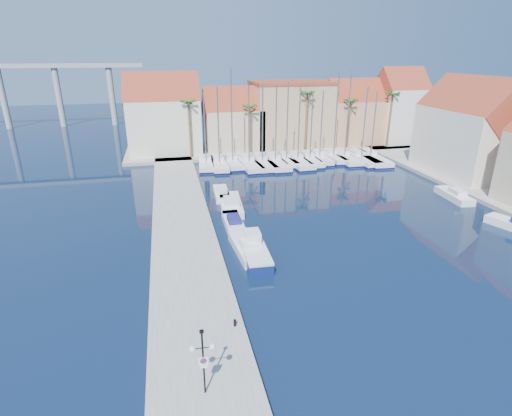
% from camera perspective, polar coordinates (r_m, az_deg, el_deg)
% --- Properties ---
extents(ground, '(260.00, 260.00, 0.00)m').
position_cam_1_polar(ground, '(30.94, 8.27, -11.73)').
color(ground, black).
rests_on(ground, ground).
extents(quay_west, '(6.00, 77.00, 0.50)m').
position_cam_1_polar(quay_west, '(41.02, -10.42, -2.80)').
color(quay_west, gray).
rests_on(quay_west, ground).
extents(shore_north, '(54.00, 16.00, 0.50)m').
position_cam_1_polar(shore_north, '(76.56, 2.63, 8.80)').
color(shore_north, gray).
rests_on(shore_north, ground).
extents(shore_east, '(12.00, 60.00, 0.50)m').
position_cam_1_polar(shore_east, '(59.63, 32.75, 1.75)').
color(shore_east, gray).
rests_on(shore_east, ground).
extents(lamp_post, '(1.33, 0.40, 3.90)m').
position_cam_1_polar(lamp_post, '(20.92, -7.60, -19.77)').
color(lamp_post, black).
rests_on(lamp_post, quay_west).
extents(bollard, '(0.18, 0.18, 0.45)m').
position_cam_1_polar(bollard, '(26.42, -3.04, -16.07)').
color(bollard, black).
rests_on(bollard, quay_west).
extents(fishing_boat, '(2.27, 6.17, 2.14)m').
position_cam_1_polar(fishing_boat, '(34.81, -0.21, -6.15)').
color(fishing_boat, navy).
rests_on(fishing_boat, ground).
extents(motorboat_west_0, '(2.39, 6.28, 1.40)m').
position_cam_1_polar(motorboat_west_0, '(35.85, -1.34, -5.66)').
color(motorboat_west_0, white).
rests_on(motorboat_west_0, ground).
extents(motorboat_west_1, '(1.80, 5.46, 1.40)m').
position_cam_1_polar(motorboat_west_1, '(41.04, -3.27, -2.07)').
color(motorboat_west_1, white).
rests_on(motorboat_west_1, ground).
extents(motorboat_west_2, '(2.95, 7.52, 1.40)m').
position_cam_1_polar(motorboat_west_2, '(45.98, -3.61, 0.55)').
color(motorboat_west_2, white).
rests_on(motorboat_west_2, ground).
extents(motorboat_west_3, '(1.92, 5.40, 1.40)m').
position_cam_1_polar(motorboat_west_3, '(49.73, -4.96, 2.14)').
color(motorboat_west_3, white).
rests_on(motorboat_west_3, ground).
extents(motorboat_east_1, '(2.33, 5.94, 1.40)m').
position_cam_1_polar(motorboat_east_1, '(54.56, 26.49, 1.66)').
color(motorboat_east_1, white).
rests_on(motorboat_east_1, ground).
extents(sailboat_0, '(2.99, 8.69, 11.37)m').
position_cam_1_polar(sailboat_0, '(63.45, -7.12, 6.36)').
color(sailboat_0, white).
rests_on(sailboat_0, ground).
extents(sailboat_1, '(2.69, 8.91, 12.22)m').
position_cam_1_polar(sailboat_1, '(62.90, -5.27, 6.31)').
color(sailboat_1, white).
rests_on(sailboat_1, ground).
extents(sailboat_2, '(2.60, 8.50, 14.69)m').
position_cam_1_polar(sailboat_2, '(63.88, -3.44, 6.65)').
color(sailboat_2, white).
rests_on(sailboat_2, ground).
extents(sailboat_3, '(3.25, 10.55, 12.47)m').
position_cam_1_polar(sailboat_3, '(63.28, -1.13, 6.46)').
color(sailboat_3, white).
rests_on(sailboat_3, ground).
extents(sailboat_4, '(3.36, 10.61, 12.48)m').
position_cam_1_polar(sailboat_4, '(63.74, 0.74, 6.58)').
color(sailboat_4, white).
rests_on(sailboat_4, ground).
extents(sailboat_5, '(2.84, 10.66, 12.36)m').
position_cam_1_polar(sailboat_5, '(64.06, 2.63, 6.63)').
color(sailboat_5, white).
rests_on(sailboat_5, ground).
extents(sailboat_6, '(2.42, 8.36, 12.74)m').
position_cam_1_polar(sailboat_6, '(65.32, 4.22, 6.93)').
color(sailboat_6, white).
rests_on(sailboat_6, ground).
extents(sailboat_7, '(2.97, 10.56, 12.21)m').
position_cam_1_polar(sailboat_7, '(65.18, 5.79, 6.80)').
color(sailboat_7, white).
rests_on(sailboat_7, ground).
extents(sailboat_8, '(2.63, 9.10, 11.17)m').
position_cam_1_polar(sailboat_8, '(66.04, 7.55, 6.92)').
color(sailboat_8, white).
rests_on(sailboat_8, ground).
extents(sailboat_9, '(2.50, 8.65, 11.21)m').
position_cam_1_polar(sailboat_9, '(67.37, 8.92, 7.14)').
color(sailboat_9, white).
rests_on(sailboat_9, ground).
extents(sailboat_10, '(2.49, 8.49, 14.00)m').
position_cam_1_polar(sailboat_10, '(68.42, 10.81, 7.28)').
color(sailboat_10, white).
rests_on(sailboat_10, ground).
extents(sailboat_11, '(2.81, 10.24, 14.57)m').
position_cam_1_polar(sailboat_11, '(68.55, 12.33, 7.17)').
color(sailboat_11, white).
rests_on(sailboat_11, ground).
extents(sailboat_12, '(3.17, 11.10, 11.89)m').
position_cam_1_polar(sailboat_12, '(68.98, 14.54, 7.02)').
color(sailboat_12, white).
rests_on(sailboat_12, ground).
extents(sailboat_13, '(3.90, 12.18, 11.12)m').
position_cam_1_polar(sailboat_13, '(69.66, 15.79, 7.03)').
color(sailboat_13, white).
rests_on(sailboat_13, ground).
extents(building_0, '(12.30, 9.00, 13.50)m').
position_cam_1_polar(building_0, '(71.78, -13.04, 12.56)').
color(building_0, beige).
rests_on(building_0, shore_north).
extents(building_1, '(10.30, 8.00, 11.00)m').
position_cam_1_polar(building_1, '(72.95, -3.30, 12.21)').
color(building_1, beige).
rests_on(building_1, shore_north).
extents(building_2, '(14.20, 10.20, 11.50)m').
position_cam_1_polar(building_2, '(76.34, 4.94, 13.30)').
color(building_2, tan).
rests_on(building_2, shore_north).
extents(building_3, '(10.30, 8.00, 12.00)m').
position_cam_1_polar(building_3, '(79.92, 13.60, 12.87)').
color(building_3, tan).
rests_on(building_3, shore_north).
extents(building_4, '(8.30, 8.00, 14.00)m').
position_cam_1_polar(building_4, '(83.27, 19.71, 13.33)').
color(building_4, white).
rests_on(building_4, shore_north).
extents(building_6, '(9.00, 14.30, 13.50)m').
position_cam_1_polar(building_6, '(64.59, 28.36, 9.66)').
color(building_6, beige).
rests_on(building_6, shore_east).
extents(palm_0, '(2.60, 2.60, 10.15)m').
position_cam_1_polar(palm_0, '(66.61, -9.64, 14.38)').
color(palm_0, brown).
rests_on(palm_0, shore_north).
extents(palm_1, '(2.60, 2.60, 9.15)m').
position_cam_1_polar(palm_1, '(68.05, -0.91, 14.00)').
color(palm_1, brown).
rests_on(palm_1, shore_north).
extents(palm_2, '(2.60, 2.60, 11.15)m').
position_cam_1_polar(palm_2, '(70.58, 7.36, 15.63)').
color(palm_2, brown).
rests_on(palm_2, shore_north).
extents(palm_3, '(2.60, 2.60, 9.65)m').
position_cam_1_polar(palm_3, '(73.82, 13.35, 14.39)').
color(palm_3, brown).
rests_on(palm_3, shore_north).
extents(palm_4, '(2.60, 2.60, 10.65)m').
position_cam_1_polar(palm_4, '(77.52, 18.93, 14.85)').
color(palm_4, brown).
rests_on(palm_4, shore_north).
extents(viaduct, '(48.00, 2.20, 14.45)m').
position_cam_1_polar(viaduct, '(110.18, -29.25, 15.32)').
color(viaduct, '#9E9E99').
rests_on(viaduct, ground).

